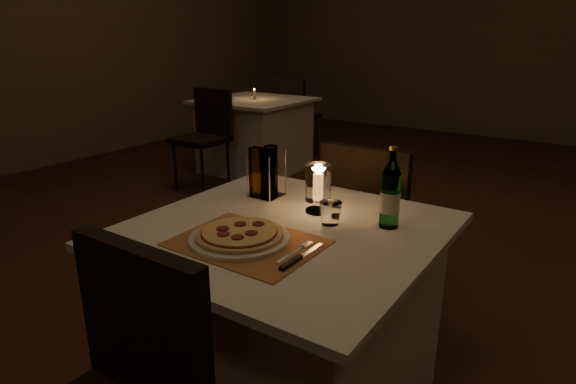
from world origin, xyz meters
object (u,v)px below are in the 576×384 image
Objects in this scene: neighbor_table_left at (255,135)px; tumbler at (330,213)px; pizza at (240,233)px; hurricane_candle at (318,184)px; main_table at (285,319)px; water_bottle at (390,195)px; chair_far at (370,216)px; plate at (240,238)px.

tumbler is at bearing -47.66° from neighbor_table_left.
pizza is 0.38m from hurricane_candle.
tumbler reaches higher than main_table.
water_bottle reaches higher than pizza.
neighbor_table_left is (-2.13, 2.81, -0.39)m from pizza.
water_bottle is (0.29, 0.20, 0.48)m from main_table.
hurricane_candle is (0.02, -0.52, 0.30)m from chair_far.
plate is 0.34m from tumbler.
pizza reaches higher than neighbor_table_left.
neighbor_table_left is at bearing 138.70° from chair_far.
chair_far is 0.92m from pizza.
main_table and neighbor_table_left have the same top height.
plate is at bearing -100.49° from hurricane_candle.
tumbler reaches higher than plate.
pizza is 0.28× the size of neighbor_table_left.
water_bottle is at bearing 47.98° from pizza.
water_bottle is (0.34, 0.38, 0.09)m from pizza.
hurricane_candle is 3.32m from neighbor_table_left.
pizza is (-0.05, -0.18, 0.39)m from main_table.
plate is 0.39m from hurricane_candle.
chair_far is 0.60m from hurricane_candle.
hurricane_candle is (0.02, 0.19, 0.47)m from main_table.
hurricane_candle reaches higher than tumbler.
water_bottle is at bearing 47.98° from plate.
tumbler is 0.44× the size of hurricane_candle.
tumbler is 0.08× the size of neighbor_table_left.
water_bottle is at bearing -44.49° from neighbor_table_left.
water_bottle reaches higher than plate.
pizza reaches higher than main_table.
hurricane_candle is 0.18× the size of neighbor_table_left.
plate is at bearing -93.20° from chair_far.
tumbler is at bearing 60.30° from pizza.
main_table is 0.60m from water_bottle.
pizza is 1.54× the size of hurricane_candle.
tumbler is 0.28× the size of water_bottle.
tumbler is at bearing -39.23° from hurricane_candle.
plate is 1.14× the size of water_bottle.
chair_far reaches higher than main_table.
hurricane_candle is at bearing 79.51° from plate.
chair_far reaches higher than tumbler.
hurricane_candle reaches higher than main_table.
hurricane_candle is at bearing -87.99° from chair_far.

